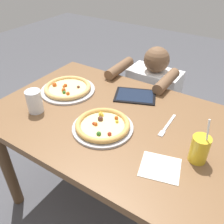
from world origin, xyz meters
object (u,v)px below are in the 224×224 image
at_px(drink_cup_colored, 199,149).
at_px(fork, 167,126).
at_px(pizza_far, 68,88).
at_px(tablet, 135,96).
at_px(diner_seated, 151,106).
at_px(water_cup_clear, 34,101).
at_px(pizza_near, 103,126).

bearing_deg(drink_cup_colored, fork, 143.55).
bearing_deg(pizza_far, tablet, 24.26).
xyz_separation_m(fork, tablet, (-0.27, 0.17, 0.00)).
bearing_deg(diner_seated, drink_cup_colored, -54.50).
height_order(pizza_far, water_cup_clear, water_cup_clear).
bearing_deg(pizza_far, fork, 0.44).
height_order(water_cup_clear, tablet, water_cup_clear).
bearing_deg(drink_cup_colored, tablet, 146.36).
bearing_deg(tablet, fork, -31.51).
distance_m(drink_cup_colored, tablet, 0.56).
bearing_deg(pizza_far, water_cup_clear, -90.23).
height_order(drink_cup_colored, fork, drink_cup_colored).
xyz_separation_m(drink_cup_colored, water_cup_clear, (-0.85, -0.12, 0.00)).
distance_m(pizza_near, water_cup_clear, 0.40).
xyz_separation_m(pizza_near, fork, (0.26, 0.19, -0.02)).
relative_size(fork, diner_seated, 0.22).
bearing_deg(water_cup_clear, drink_cup_colored, 7.95).
relative_size(pizza_far, tablet, 1.16).
relative_size(pizza_far, diner_seated, 0.37).
distance_m(fork, diner_seated, 0.78).
xyz_separation_m(tablet, diner_seated, (-0.07, 0.44, -0.35)).
bearing_deg(tablet, diner_seated, 99.19).
distance_m(fork, tablet, 0.32).
relative_size(pizza_near, diner_seated, 0.34).
distance_m(drink_cup_colored, fork, 0.25).
bearing_deg(drink_cup_colored, water_cup_clear, -172.05).
distance_m(pizza_near, fork, 0.32).
bearing_deg(tablet, pizza_near, -88.30).
bearing_deg(diner_seated, water_cup_clear, -109.58).
height_order(tablet, diner_seated, diner_seated).
relative_size(pizza_far, water_cup_clear, 2.67).
xyz_separation_m(pizza_near, pizza_far, (-0.39, 0.18, -0.00)).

